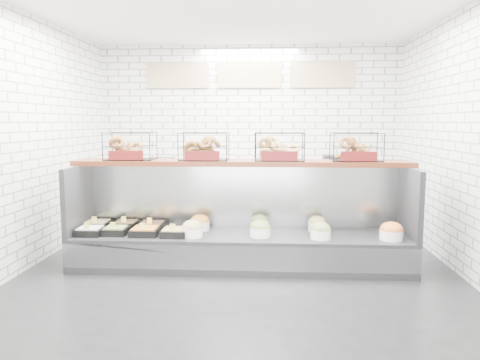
{
  "coord_description": "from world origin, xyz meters",
  "views": [
    {
      "loc": [
        0.33,
        -5.18,
        1.73
      ],
      "look_at": [
        -0.02,
        0.45,
        1.03
      ],
      "focal_mm": 35.0,
      "sensor_mm": 36.0,
      "label": 1
    }
  ],
  "objects": [
    {
      "name": "ground",
      "position": [
        0.0,
        0.0,
        0.0
      ],
      "size": [
        5.5,
        5.5,
        0.0
      ],
      "primitive_type": "plane",
      "color": "black",
      "rests_on": "ground"
    },
    {
      "name": "prep_counter",
      "position": [
        -0.0,
        2.43,
        0.47
      ],
      "size": [
        4.0,
        0.6,
        1.2
      ],
      "color": "#93969B",
      "rests_on": "ground"
    },
    {
      "name": "bagel_shelf",
      "position": [
        -0.0,
        0.52,
        1.38
      ],
      "size": [
        4.1,
        0.5,
        0.4
      ],
      "color": "#461B0F",
      "rests_on": "display_case"
    },
    {
      "name": "display_case",
      "position": [
        -0.02,
        0.34,
        0.33
      ],
      "size": [
        4.0,
        0.9,
        1.2
      ],
      "color": "black",
      "rests_on": "ground"
    },
    {
      "name": "room_shell",
      "position": [
        0.0,
        0.6,
        2.06
      ],
      "size": [
        5.02,
        5.51,
        3.01
      ],
      "color": "white",
      "rests_on": "ground"
    }
  ]
}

